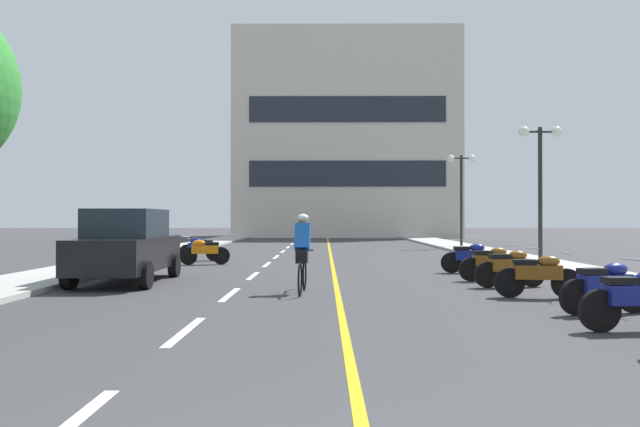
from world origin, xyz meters
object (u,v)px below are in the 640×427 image
(motorcycle_6, at_px, (492,262))
(motorcycle_8, at_px, (205,251))
(parked_car_near, at_px, (127,246))
(motorcycle_9, at_px, (200,248))
(street_lamp_mid, at_px, (540,161))
(motorcycle_7, at_px, (471,257))
(motorcycle_4, at_px, (539,275))
(street_lamp_far, at_px, (461,179))
(cyclist_rider, at_px, (302,251))
(motorcycle_5, at_px, (510,267))
(motorcycle_2, at_px, (637,298))
(motorcycle_3, at_px, (606,286))

(motorcycle_6, distance_m, motorcycle_8, 9.84)
(parked_car_near, xyz_separation_m, motorcycle_9, (0.22, 7.59, -0.44))
(street_lamp_mid, xyz_separation_m, motorcycle_7, (-3.05, -2.81, -3.05))
(motorcycle_4, bearing_deg, parked_car_near, 162.87)
(parked_car_near, distance_m, motorcycle_4, 9.60)
(street_lamp_far, bearing_deg, motorcycle_8, -134.91)
(cyclist_rider, bearing_deg, motorcycle_6, 27.29)
(motorcycle_8, xyz_separation_m, motorcycle_9, (-0.57, 1.96, 0.00))
(motorcycle_6, bearing_deg, motorcycle_9, 141.30)
(motorcycle_6, bearing_deg, motorcycle_7, 89.84)
(motorcycle_4, bearing_deg, street_lamp_mid, 69.77)
(motorcycle_8, relative_size, motorcycle_9, 1.01)
(street_lamp_mid, distance_m, motorcycle_4, 9.30)
(motorcycle_8, distance_m, motorcycle_9, 2.04)
(motorcycle_4, relative_size, motorcycle_9, 1.01)
(motorcycle_4, relative_size, motorcycle_7, 1.00)
(motorcycle_6, bearing_deg, motorcycle_8, 148.16)
(parked_car_near, distance_m, motorcycle_5, 9.25)
(motorcycle_7, distance_m, cyclist_rider, 6.62)
(street_lamp_mid, height_order, motorcycle_9, street_lamp_mid)
(street_lamp_mid, distance_m, motorcycle_2, 12.42)
(motorcycle_3, distance_m, motorcycle_4, 1.99)
(street_lamp_far, bearing_deg, motorcycle_9, -141.61)
(motorcycle_9, bearing_deg, motorcycle_8, -73.76)
(motorcycle_7, bearing_deg, street_lamp_mid, 42.67)
(street_lamp_far, height_order, motorcycle_6, street_lamp_far)
(street_lamp_mid, relative_size, motorcycle_4, 2.70)
(motorcycle_2, distance_m, motorcycle_4, 3.45)
(motorcycle_3, relative_size, motorcycle_8, 0.99)
(street_lamp_mid, height_order, motorcycle_3, street_lamp_mid)
(motorcycle_6, relative_size, cyclist_rider, 0.96)
(motorcycle_3, relative_size, motorcycle_4, 0.99)
(motorcycle_2, height_order, motorcycle_5, same)
(street_lamp_mid, distance_m, motorcycle_3, 10.96)
(motorcycle_4, relative_size, motorcycle_6, 1.00)
(street_lamp_far, height_order, motorcycle_2, street_lamp_far)
(parked_car_near, height_order, cyclist_rider, parked_car_near)
(street_lamp_mid, bearing_deg, motorcycle_7, -137.33)
(motorcycle_2, distance_m, motorcycle_3, 1.52)
(motorcycle_5, bearing_deg, motorcycle_7, 90.44)
(parked_car_near, distance_m, motorcycle_2, 11.23)
(motorcycle_3, distance_m, motorcycle_9, 15.50)
(motorcycle_4, xyz_separation_m, motorcycle_7, (-0.01, 5.43, 0.00))
(motorcycle_2, bearing_deg, motorcycle_7, 91.00)
(street_lamp_far, relative_size, cyclist_rider, 2.75)
(street_lamp_far, bearing_deg, parked_car_near, -125.58)
(motorcycle_5, distance_m, motorcycle_7, 3.58)
(motorcycle_6, xyz_separation_m, motorcycle_9, (-8.93, 7.15, 0.00))
(street_lamp_far, xyz_separation_m, motorcycle_2, (-2.94, -23.38, -3.23))
(motorcycle_3, relative_size, motorcycle_6, 0.99)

